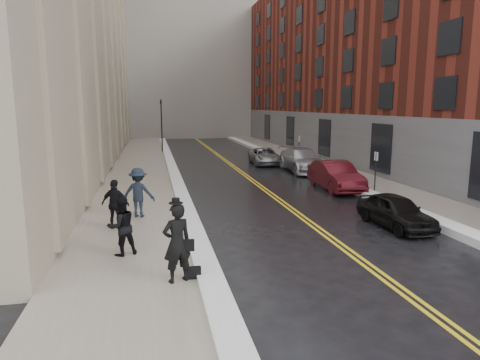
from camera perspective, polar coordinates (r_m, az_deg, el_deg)
name	(u,v)px	position (r m, az deg, el deg)	size (l,w,h in m)	color
ground	(272,255)	(13.64, 4.32, -9.95)	(160.00, 160.00, 0.00)	black
sidewalk_left	(139,176)	(28.70, -13.35, 0.53)	(4.00, 64.00, 0.15)	gray
sidewalk_right	(332,170)	(31.32, 12.16, 1.35)	(3.00, 64.00, 0.15)	gray
lane_stripe_a	(242,174)	(29.31, 0.22, 0.85)	(0.12, 64.00, 0.01)	gold
lane_stripe_b	(245,174)	(29.36, 0.68, 0.87)	(0.12, 64.00, 0.01)	gold
snow_ridge_left	(174,174)	(28.71, -8.76, 0.80)	(0.70, 60.80, 0.26)	white
snow_ridge_right	(308,169)	(30.61, 8.99, 1.40)	(0.85, 60.80, 0.30)	white
building_right	(394,55)	(41.36, 19.80, 15.44)	(14.00, 50.00, 18.00)	maroon
tower_far_right	(248,6)	(82.13, 1.05, 22.15)	(22.00, 18.00, 44.00)	slate
traffic_signal	(162,121)	(42.36, -10.42, 7.68)	(0.18, 0.15, 5.20)	black
parking_sign_near	(376,168)	(23.57, 17.63, 1.48)	(0.06, 0.35, 2.23)	black
parking_sign_far	(299,147)	(34.45, 7.88, 4.39)	(0.06, 0.35, 2.23)	black
car_black	(396,211)	(17.46, 20.03, -3.90)	(1.51, 3.75, 1.28)	black
car_maroon	(335,176)	(24.24, 12.61, 0.57)	(1.67, 4.79, 1.58)	#480C14
car_silver_near	(302,160)	(30.55, 8.30, 2.66)	(2.29, 5.63, 1.63)	#9FA1A6
car_silver_far	(265,156)	(34.06, 3.36, 3.20)	(2.13, 4.62, 1.28)	gray
pedestrian_main	(177,243)	(11.09, -8.41, -8.29)	(0.75, 0.50, 2.07)	black
pedestrian_a	(122,226)	(13.40, -15.51, -5.95)	(0.87, 0.68, 1.80)	black
pedestrian_b	(138,193)	(17.76, -13.39, -1.64)	(1.29, 0.74, 2.00)	black
pedestrian_c	(115,204)	(16.28, -16.27, -3.13)	(1.07, 0.45, 1.83)	black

